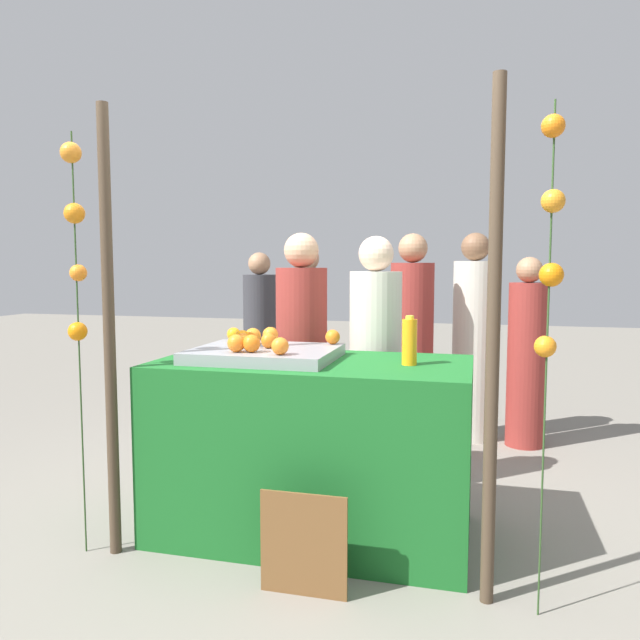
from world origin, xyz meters
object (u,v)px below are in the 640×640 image
Objects in this scene: stall_counter at (313,447)px; chalkboard_sign at (304,545)px; orange_1 at (253,336)px; juice_bottle at (409,342)px; orange_0 at (333,337)px; vendor_right at (375,375)px; vendor_left at (302,370)px.

stall_counter is 3.48× the size of chalkboard_sign.
orange_1 is 1.20m from chalkboard_sign.
juice_bottle reaches higher than chalkboard_sign.
orange_0 is 0.55m from vendor_right.
vendor_left is 0.48m from vendor_right.
orange_0 is at bearing -55.10° from vendor_left.
orange_1 is 0.19× the size of chalkboard_sign.
vendor_left reaches higher than orange_1.
stall_counter is 0.69m from orange_1.
chalkboard_sign is at bearing -73.38° from vendor_left.
stall_counter is at bearing -69.04° from vendor_left.
stall_counter is 0.77m from juice_bottle.
orange_0 is at bearing 14.03° from orange_1.
vendor_right is at bearing 42.74° from orange_1.
vendor_right is (0.09, 1.28, 0.52)m from chalkboard_sign.
stall_counter is 0.76m from vendor_right.
stall_counter is at bearing -108.21° from vendor_right.
juice_bottle is at bearing -27.35° from orange_0.
juice_bottle is 1.09m from chalkboard_sign.
juice_bottle is at bearing -8.11° from orange_1.
stall_counter is 19.91× the size of orange_0.
vendor_left is (-0.38, 1.28, 0.54)m from chalkboard_sign.
vendor_left reaches higher than chalkboard_sign.
vendor_left is (-0.76, 0.67, -0.29)m from juice_bottle.
vendor_left is (-0.26, 0.67, 0.29)m from stall_counter.
stall_counter is 0.67m from chalkboard_sign.
vendor_left reaches higher than stall_counter.
vendor_right is (-0.28, 0.67, -0.30)m from juice_bottle.
stall_counter is at bearing 179.18° from juice_bottle.
vendor_left reaches higher than vendor_right.
orange_1 is 0.06× the size of vendor_right.
juice_bottle is 0.15× the size of vendor_right.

